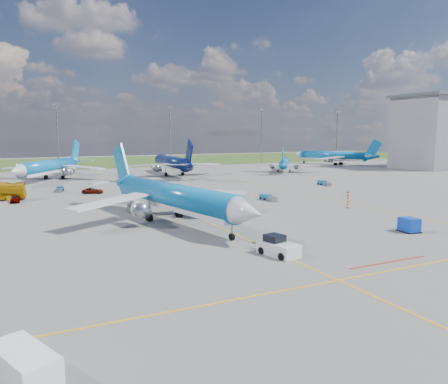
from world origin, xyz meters
name	(u,v)px	position (x,y,z in m)	size (l,w,h in m)	color
ground	(232,233)	(0.00, 0.00, 0.00)	(400.00, 400.00, 0.00)	#5B5B58
grass_strip	(75,163)	(0.00, 150.00, 0.00)	(400.00, 80.00, 0.01)	#2D4719
taxiway_lines	(164,202)	(0.17, 27.70, 0.01)	(60.25, 160.00, 0.02)	gold
floodlight_masts	(117,133)	(10.00, 110.00, 12.56)	(202.20, 0.50, 22.70)	slate
warning_post	(348,199)	(26.00, 8.00, 1.50)	(0.50, 0.50, 3.00)	red
bg_jet_nnw	(50,180)	(-15.51, 77.92, 0.00)	(30.41, 39.91, 10.45)	#0C6CB0
bg_jet_n	(172,175)	(19.04, 77.47, 0.00)	(31.33, 41.12, 10.77)	#081545
bg_jet_ne	(284,172)	(56.32, 72.40, 0.00)	(23.75, 31.17, 8.16)	#0C6CB0
bg_jet_ene	(332,165)	(91.61, 90.61, 0.00)	(29.74, 39.04, 10.22)	#0C6CB0
main_airliner	(174,222)	(-4.36, 9.70, 0.00)	(30.61, 40.18, 10.52)	#0C6CB0
pushback_tug	(278,247)	(-0.33, -11.03, 0.83)	(3.15, 6.20, 2.06)	silver
uld_container	(409,225)	(20.62, -9.34, 0.90)	(1.81, 2.26, 1.81)	#0C36AD
service_van	(24,368)	(-24.63, -25.59, 0.98)	(1.96, 4.46, 1.96)	white
service_car_a	(15,199)	(-24.37, 39.10, 0.65)	(1.52, 3.79, 1.29)	#999999
service_car_b	(93,191)	(-9.63, 45.15, 0.60)	(2.01, 4.35, 1.21)	#999999
service_car_c	(154,186)	(4.27, 47.51, 0.56)	(1.58, 3.88, 1.13)	#999999
baggage_tug_w	(268,198)	(18.53, 21.45, 0.48)	(1.33, 4.59, 1.03)	#185A94
baggage_tug_c	(60,189)	(-15.56, 51.79, 0.47)	(2.09, 4.65, 1.01)	navy
baggage_tug_e	(324,183)	(43.35, 35.82, 0.50)	(2.20, 4.95, 1.08)	#195C97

